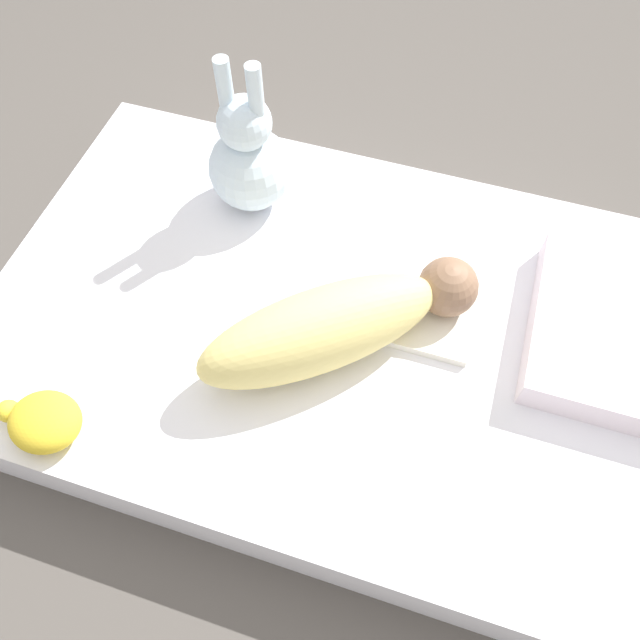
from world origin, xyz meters
name	(u,v)px	position (x,y,z in m)	size (l,w,h in m)	color
ground_plane	(320,349)	(0.00, 0.00, 0.00)	(12.00, 12.00, 0.00)	#514C47
bed_mattress	(320,332)	(0.00, 0.00, 0.07)	(1.39, 0.94, 0.15)	white
burp_cloth	(421,315)	(-0.20, -0.06, 0.16)	(0.22, 0.18, 0.02)	white
swaddled_baby	(336,325)	(-0.05, 0.06, 0.23)	(0.51, 0.45, 0.17)	#EFDB7F
pillow	(610,332)	(-0.57, -0.11, 0.18)	(0.31, 0.38, 0.07)	white
bunny_plush	(249,159)	(0.25, -0.26, 0.27)	(0.19, 0.19, 0.36)	silver
turtle_plush	(43,421)	(0.41, 0.39, 0.18)	(0.17, 0.12, 0.07)	yellow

